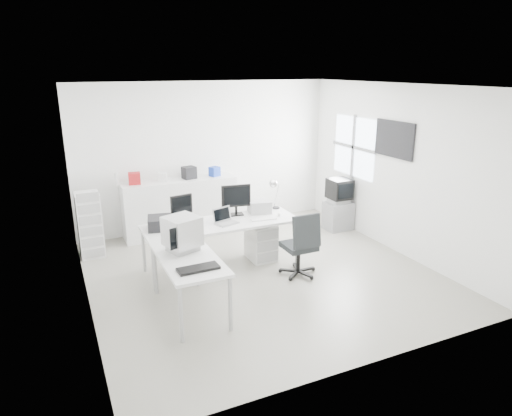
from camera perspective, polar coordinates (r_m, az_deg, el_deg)
name	(u,v)px	position (r m, az deg, el deg)	size (l,w,h in m)	color
floor	(261,273)	(7.09, 0.68, -8.18)	(5.00, 5.00, 0.01)	beige
ceiling	(262,86)	(6.41, 0.77, 15.06)	(5.00, 5.00, 0.01)	white
back_wall	(206,156)	(8.88, -6.23, 6.48)	(5.00, 0.02, 2.80)	white
left_wall	(78,206)	(6.02, -21.33, 0.19)	(0.02, 5.00, 2.80)	white
right_wall	(397,170)	(7.98, 17.23, 4.58)	(0.02, 5.00, 2.80)	white
window	(354,147)	(8.84, 12.11, 7.46)	(0.02, 1.20, 1.10)	white
wall_picture	(394,139)	(7.95, 16.91, 8.23)	(0.04, 0.90, 0.60)	black
main_desk	(222,245)	(7.18, -4.28, -4.63)	(2.40, 0.80, 0.75)	silver
side_desk	(190,284)	(5.99, -8.26, -9.43)	(0.70, 1.40, 0.75)	silver
drawer_pedestal	(261,242)	(7.50, 0.63, -4.21)	(0.40, 0.50, 0.60)	silver
inkjet_printer	(165,222)	(6.89, -11.30, -1.79)	(0.50, 0.39, 0.18)	black
lcd_monitor_small	(182,209)	(7.05, -9.29, -0.10)	(0.35, 0.20, 0.44)	black
lcd_monitor_large	(236,200)	(7.32, -2.51, 0.97)	(0.47, 0.19, 0.49)	black
laptop	(227,217)	(6.94, -3.69, -1.14)	(0.33, 0.34, 0.22)	#B7B7BA
white_keyboard	(264,219)	(7.15, 0.96, -1.39)	(0.41, 0.13, 0.02)	silver
white_mouse	(279,215)	(7.32, 2.91, -0.82)	(0.06, 0.06, 0.06)	silver
laser_printer	(259,206)	(7.49, 0.43, 0.20)	(0.35, 0.30, 0.20)	#A0A0A0
desk_lamp	(276,195)	(7.67, 2.55, 1.63)	(0.16, 0.16, 0.47)	silver
crt_monitor	(182,234)	(5.97, -9.20, -3.20)	(0.40, 0.40, 0.47)	#B7B7BA
black_keyboard	(198,268)	(5.47, -7.23, -7.51)	(0.50, 0.20, 0.03)	black
office_chair	(299,243)	(6.90, 5.37, -4.38)	(0.59, 0.59, 1.02)	#282B2D
tv_cabinet	(338,216)	(9.02, 10.21, -0.95)	(0.50, 0.41, 0.54)	gray
crt_tv	(339,191)	(8.88, 10.37, 2.10)	(0.50, 0.48, 0.45)	black
sideboard	(180,207)	(8.67, -9.45, 0.13)	(2.11, 0.53, 1.05)	silver
clutter_box_a	(134,178)	(8.35, -14.96, 3.59)	(0.20, 0.18, 0.20)	#AB181B
clutter_box_b	(162,177)	(8.45, -11.61, 3.81)	(0.16, 0.13, 0.16)	silver
clutter_box_c	(189,173)	(8.56, -8.37, 4.40)	(0.23, 0.21, 0.23)	black
clutter_box_d	(215,171)	(8.72, -5.20, 4.57)	(0.18, 0.15, 0.18)	#1837A8
clutter_bottle	(117,179)	(8.35, -17.04, 3.46)	(0.07, 0.07, 0.22)	silver
filing_cabinet	(90,225)	(8.04, -20.06, -1.97)	(0.38, 0.45, 1.08)	silver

